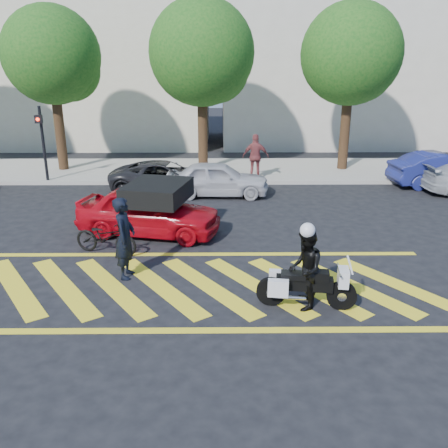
{
  "coord_description": "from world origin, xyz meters",
  "views": [
    {
      "loc": [
        0.77,
        -9.8,
        4.85
      ],
      "look_at": [
        0.87,
        1.33,
        1.05
      ],
      "focal_mm": 38.0,
      "sensor_mm": 36.0,
      "label": 1
    }
  ],
  "objects_px": {
    "bicycle": "(106,237)",
    "police_motorcycle": "(305,285)",
    "officer_bike": "(125,238)",
    "red_convertible": "(149,211)",
    "parked_mid_right": "(218,179)",
    "officer_moto": "(305,269)",
    "parked_right": "(442,170)",
    "parked_mid_left": "(165,177)"
  },
  "relations": [
    {
      "from": "red_convertible",
      "to": "bicycle",
      "type": "bearing_deg",
      "value": 160.62
    },
    {
      "from": "parked_mid_right",
      "to": "red_convertible",
      "type": "bearing_deg",
      "value": 156.87
    },
    {
      "from": "officer_bike",
      "to": "police_motorcycle",
      "type": "xyz_separation_m",
      "value": [
        3.97,
        -1.53,
        -0.48
      ]
    },
    {
      "from": "police_motorcycle",
      "to": "officer_moto",
      "type": "bearing_deg",
      "value": -153.14
    },
    {
      "from": "parked_mid_right",
      "to": "parked_right",
      "type": "xyz_separation_m",
      "value": [
        9.21,
        1.4,
        0.04
      ]
    },
    {
      "from": "parked_right",
      "to": "officer_moto",
      "type": "bearing_deg",
      "value": 138.5
    },
    {
      "from": "bicycle",
      "to": "red_convertible",
      "type": "distance_m",
      "value": 1.79
    },
    {
      "from": "parked_mid_left",
      "to": "parked_right",
      "type": "xyz_separation_m",
      "value": [
        11.27,
        0.75,
        0.1
      ]
    },
    {
      "from": "police_motorcycle",
      "to": "parked_mid_right",
      "type": "height_order",
      "value": "parked_mid_right"
    },
    {
      "from": "bicycle",
      "to": "parked_mid_right",
      "type": "relative_size",
      "value": 0.46
    },
    {
      "from": "bicycle",
      "to": "parked_mid_right",
      "type": "bearing_deg",
      "value": -8.87
    },
    {
      "from": "parked_right",
      "to": "police_motorcycle",
      "type": "bearing_deg",
      "value": 138.54
    },
    {
      "from": "officer_bike",
      "to": "parked_mid_right",
      "type": "xyz_separation_m",
      "value": [
        2.14,
        7.25,
        -0.32
      ]
    },
    {
      "from": "bicycle",
      "to": "red_convertible",
      "type": "relative_size",
      "value": 0.42
    },
    {
      "from": "police_motorcycle",
      "to": "red_convertible",
      "type": "xyz_separation_m",
      "value": [
        -3.84,
        4.48,
        0.22
      ]
    },
    {
      "from": "officer_bike",
      "to": "police_motorcycle",
      "type": "bearing_deg",
      "value": -107.44
    },
    {
      "from": "police_motorcycle",
      "to": "parked_right",
      "type": "height_order",
      "value": "parked_right"
    },
    {
      "from": "red_convertible",
      "to": "parked_mid_left",
      "type": "height_order",
      "value": "red_convertible"
    },
    {
      "from": "police_motorcycle",
      "to": "parked_mid_right",
      "type": "xyz_separation_m",
      "value": [
        -1.83,
        8.78,
        0.16
      ]
    },
    {
      "from": "officer_moto",
      "to": "parked_right",
      "type": "bearing_deg",
      "value": 152.27
    },
    {
      "from": "bicycle",
      "to": "officer_moto",
      "type": "height_order",
      "value": "officer_moto"
    },
    {
      "from": "red_convertible",
      "to": "officer_moto",
      "type": "bearing_deg",
      "value": -126.73
    },
    {
      "from": "officer_bike",
      "to": "bicycle",
      "type": "xyz_separation_m",
      "value": [
        -0.81,
        1.45,
        -0.51
      ]
    },
    {
      "from": "police_motorcycle",
      "to": "officer_moto",
      "type": "xyz_separation_m",
      "value": [
        -0.01,
        -0.0,
        0.36
      ]
    },
    {
      "from": "police_motorcycle",
      "to": "red_convertible",
      "type": "relative_size",
      "value": 0.49
    },
    {
      "from": "bicycle",
      "to": "police_motorcycle",
      "type": "height_order",
      "value": "bicycle"
    },
    {
      "from": "red_convertible",
      "to": "parked_mid_right",
      "type": "distance_m",
      "value": 4.75
    },
    {
      "from": "officer_bike",
      "to": "officer_moto",
      "type": "height_order",
      "value": "officer_bike"
    },
    {
      "from": "bicycle",
      "to": "parked_right",
      "type": "bearing_deg",
      "value": -41.24
    },
    {
      "from": "police_motorcycle",
      "to": "parked_mid_right",
      "type": "relative_size",
      "value": 0.53
    },
    {
      "from": "bicycle",
      "to": "red_convertible",
      "type": "xyz_separation_m",
      "value": [
        0.94,
        1.5,
        0.25
      ]
    },
    {
      "from": "bicycle",
      "to": "parked_mid_left",
      "type": "relative_size",
      "value": 0.42
    },
    {
      "from": "bicycle",
      "to": "officer_moto",
      "type": "distance_m",
      "value": 5.64
    },
    {
      "from": "bicycle",
      "to": "police_motorcycle",
      "type": "xyz_separation_m",
      "value": [
        4.78,
        -2.98,
        0.03
      ]
    },
    {
      "from": "officer_bike",
      "to": "red_convertible",
      "type": "xyz_separation_m",
      "value": [
        0.13,
        2.95,
        -0.26
      ]
    },
    {
      "from": "parked_mid_right",
      "to": "parked_right",
      "type": "bearing_deg",
      "value": -79.43
    },
    {
      "from": "parked_mid_right",
      "to": "bicycle",
      "type": "bearing_deg",
      "value": 154.93
    },
    {
      "from": "bicycle",
      "to": "officer_moto",
      "type": "bearing_deg",
      "value": -103.9
    },
    {
      "from": "police_motorcycle",
      "to": "parked_mid_left",
      "type": "relative_size",
      "value": 0.48
    },
    {
      "from": "red_convertible",
      "to": "parked_right",
      "type": "height_order",
      "value": "red_convertible"
    },
    {
      "from": "parked_mid_left",
      "to": "red_convertible",
      "type": "bearing_deg",
      "value": -175.02
    },
    {
      "from": "police_motorcycle",
      "to": "officer_moto",
      "type": "relative_size",
      "value": 1.2
    }
  ]
}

